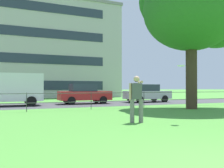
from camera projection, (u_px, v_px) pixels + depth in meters
name	position (u px, v px, depth m)	size (l,w,h in m)	color
street_strip	(45.00, 105.00, 18.44)	(80.00, 6.63, 0.01)	#424247
park_fence	(61.00, 98.00, 13.95)	(32.06, 0.04, 1.00)	#333833
tree_large_lawn	(191.00, 11.00, 15.62)	(6.88, 6.28, 8.64)	#423023
person_thrower	(136.00, 97.00, 9.16)	(0.70, 0.72, 1.68)	slate
frisbee	(181.00, 66.00, 9.16)	(0.38, 0.38, 0.04)	white
panel_van_far_right	(4.00, 88.00, 17.27)	(5.04, 2.18, 2.24)	white
car_red_center	(84.00, 94.00, 19.84)	(4.05, 1.91, 1.54)	red
car_silver_far_left	(147.00, 93.00, 22.07)	(4.01, 1.83, 1.54)	#B7BABF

